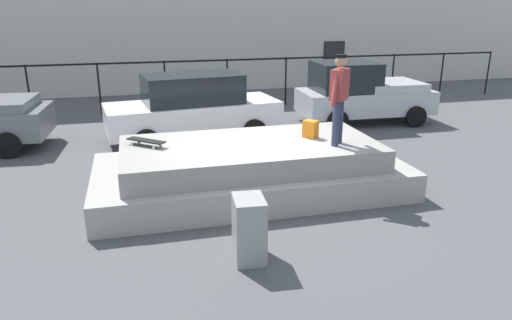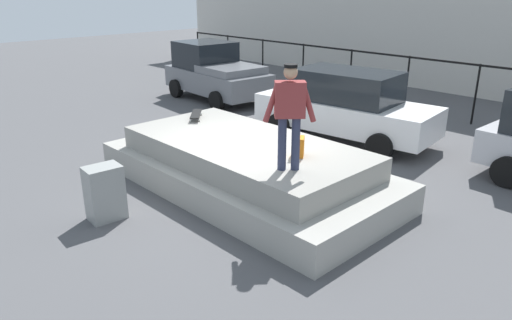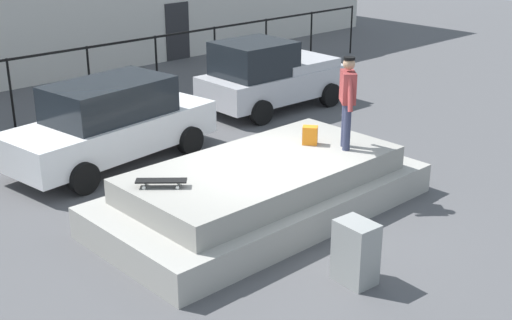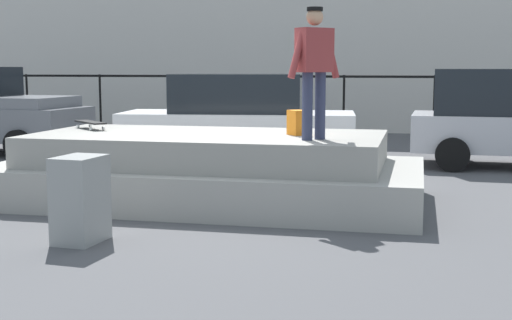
{
  "view_description": "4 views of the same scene",
  "coord_description": "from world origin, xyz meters",
  "px_view_note": "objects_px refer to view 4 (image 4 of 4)",
  "views": [
    {
      "loc": [
        -2.18,
        -8.63,
        3.61
      ],
      "look_at": [
        0.23,
        0.63,
        0.44
      ],
      "focal_mm": 33.37,
      "sensor_mm": 36.0,
      "label": 1
    },
    {
      "loc": [
        6.55,
        -5.87,
        3.87
      ],
      "look_at": [
        -0.25,
        0.61,
        0.4
      ],
      "focal_mm": 33.7,
      "sensor_mm": 36.0,
      "label": 2
    },
    {
      "loc": [
        -7.85,
        -8.05,
        5.29
      ],
      "look_at": [
        0.36,
        0.72,
        0.75
      ],
      "focal_mm": 48.04,
      "sensor_mm": 36.0,
      "label": 3
    },
    {
      "loc": [
        2.95,
        -9.66,
        1.94
      ],
      "look_at": [
        0.38,
        1.43,
        0.45
      ],
      "focal_mm": 49.76,
      "sensor_mm": 36.0,
      "label": 4
    }
  ],
  "objects_px": {
    "backpack": "(297,123)",
    "skateboard": "(90,123)",
    "car_white_sedan_mid": "(238,119)",
    "skateboarder": "(314,63)",
    "utility_box": "(80,199)"
  },
  "relations": [
    {
      "from": "skateboarder",
      "to": "car_white_sedan_mid",
      "type": "bearing_deg",
      "value": 115.87
    },
    {
      "from": "car_white_sedan_mid",
      "to": "utility_box",
      "type": "distance_m",
      "value": 6.73
    },
    {
      "from": "skateboarder",
      "to": "utility_box",
      "type": "height_order",
      "value": "skateboarder"
    },
    {
      "from": "skateboarder",
      "to": "skateboard",
      "type": "xyz_separation_m",
      "value": [
        -3.6,
        0.82,
        -0.91
      ]
    },
    {
      "from": "skateboard",
      "to": "backpack",
      "type": "distance_m",
      "value": 3.29
    },
    {
      "from": "backpack",
      "to": "skateboard",
      "type": "bearing_deg",
      "value": -131.83
    },
    {
      "from": "skateboarder",
      "to": "utility_box",
      "type": "xyz_separation_m",
      "value": [
        -2.29,
        -2.15,
        -1.51
      ]
    },
    {
      "from": "skateboarder",
      "to": "backpack",
      "type": "relative_size",
      "value": 4.9
    },
    {
      "from": "backpack",
      "to": "car_white_sedan_mid",
      "type": "distance_m",
      "value": 4.41
    },
    {
      "from": "skateboard",
      "to": "backpack",
      "type": "relative_size",
      "value": 2.12
    },
    {
      "from": "skateboard",
      "to": "backpack",
      "type": "height_order",
      "value": "backpack"
    },
    {
      "from": "skateboard",
      "to": "utility_box",
      "type": "bearing_deg",
      "value": -66.11
    },
    {
      "from": "backpack",
      "to": "car_white_sedan_mid",
      "type": "relative_size",
      "value": 0.07
    },
    {
      "from": "skateboarder",
      "to": "skateboard",
      "type": "height_order",
      "value": "skateboarder"
    },
    {
      "from": "backpack",
      "to": "utility_box",
      "type": "xyz_separation_m",
      "value": [
        -1.97,
        -2.75,
        -0.68
      ]
    }
  ]
}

